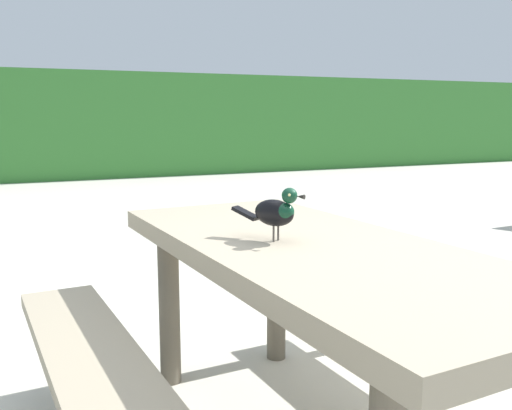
# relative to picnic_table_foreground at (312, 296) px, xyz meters

# --- Properties ---
(hedge_wall) EXTENTS (28.00, 1.90, 1.94)m
(hedge_wall) POSITION_rel_picnic_table_foreground_xyz_m (0.17, 9.77, 0.41)
(hedge_wall) COLOR #387A33
(hedge_wall) RESTS_ON ground
(picnic_table_foreground) EXTENTS (1.79, 1.85, 0.74)m
(picnic_table_foreground) POSITION_rel_picnic_table_foreground_xyz_m (0.00, 0.00, 0.00)
(picnic_table_foreground) COLOR gray
(picnic_table_foreground) RESTS_ON ground
(bird_grackle) EXTENTS (0.17, 0.26, 0.18)m
(bird_grackle) POSITION_rel_picnic_table_foreground_xyz_m (-0.10, 0.07, 0.29)
(bird_grackle) COLOR black
(bird_grackle) RESTS_ON picnic_table_foreground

